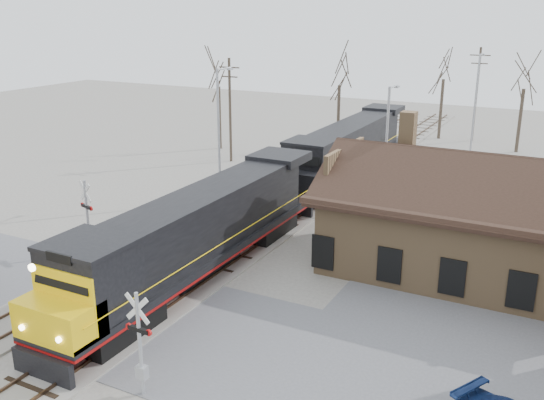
{
  "coord_description": "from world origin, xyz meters",
  "views": [
    {
      "loc": [
        16.43,
        -18.64,
        13.21
      ],
      "look_at": [
        2.03,
        9.0,
        3.31
      ],
      "focal_mm": 40.0,
      "sensor_mm": 36.0,
      "label": 1
    }
  ],
  "objects": [
    {
      "name": "ground",
      "position": [
        0.0,
        0.0,
        0.0
      ],
      "size": [
        140.0,
        140.0,
        0.0
      ],
      "primitive_type": "plane",
      "color": "#A09B91",
      "rests_on": "ground"
    },
    {
      "name": "road",
      "position": [
        0.0,
        0.0,
        0.01
      ],
      "size": [
        60.0,
        9.0,
        0.03
      ],
      "primitive_type": "cube",
      "color": "#5C5C61",
      "rests_on": "ground"
    },
    {
      "name": "track_main",
      "position": [
        0.0,
        15.0,
        0.07
      ],
      "size": [
        3.4,
        90.0,
        0.24
      ],
      "color": "#A09B91",
      "rests_on": "ground"
    },
    {
      "name": "track_siding",
      "position": [
        -4.5,
        15.0,
        0.07
      ],
      "size": [
        3.4,
        90.0,
        0.24
      ],
      "color": "#A09B91",
      "rests_on": "ground"
    },
    {
      "name": "depot",
      "position": [
        11.99,
        12.0,
        2.41
      ],
      "size": [
        15.2,
        9.31,
        7.9
      ],
      "color": "olive",
      "rests_on": "ground"
    },
    {
      "name": "locomotive_lead",
      "position": [
        0.0,
        4.42,
        2.44
      ],
      "size": [
        3.12,
        20.91,
        4.64
      ],
      "color": "black",
      "rests_on": "ground"
    },
    {
      "name": "locomotive_trailing",
      "position": [
        0.0,
        25.6,
        2.44
      ],
      "size": [
        3.12,
        20.91,
        4.39
      ],
      "color": "black",
      "rests_on": "ground"
    },
    {
      "name": "crossbuck_near",
      "position": [
        3.76,
        -4.3,
        1.89
      ],
      "size": [
        1.15,
        0.3,
        4.01
      ],
      "rotation": [
        0.0,
        0.0,
        -0.04
      ],
      "color": "#A5A8AD",
      "rests_on": "ground"
    },
    {
      "name": "crossbuck_far",
      "position": [
        -7.2,
        4.66,
        2.0
      ],
      "size": [
        1.19,
        0.45,
        4.3
      ],
      "rotation": [
        0.0,
        0.0,
        2.83
      ],
      "color": "#A5A8AD",
      "rests_on": "ground"
    },
    {
      "name": "streetlight_a",
      "position": [
        -6.01,
        16.57,
        5.21
      ],
      "size": [
        0.25,
        2.04,
        9.35
      ],
      "color": "#A5A8AD",
      "rests_on": "ground"
    },
    {
      "name": "streetlight_b",
      "position": [
        5.08,
        19.59,
        4.74
      ],
      "size": [
        0.25,
        2.04,
        8.43
      ],
      "color": "#A5A8AD",
      "rests_on": "ground"
    },
    {
      "name": "streetlight_c",
      "position": [
        7.62,
        37.4,
        5.27
      ],
      "size": [
        0.25,
        2.04,
        9.45
      ],
      "color": "#A5A8AD",
      "rests_on": "ground"
    },
    {
      "name": "utility_pole_a",
      "position": [
        -11.44,
        26.88,
        4.78
      ],
      "size": [
        2.0,
        0.24,
        9.12
      ],
      "color": "#382D23",
      "rests_on": "ground"
    },
    {
      "name": "utility_pole_b",
      "position": [
        6.27,
        45.95,
        4.98
      ],
      "size": [
        2.0,
        0.24,
        9.51
      ],
      "color": "#382D23",
      "rests_on": "ground"
    },
    {
      "name": "tree_a",
      "position": [
        -15.07,
        30.82,
        7.03
      ],
      "size": [
        4.03,
        4.03,
        9.88
      ],
      "color": "#382D23",
      "rests_on": "ground"
    },
    {
      "name": "tree_b",
      "position": [
        -4.91,
        36.32,
        7.15
      ],
      "size": [
        4.1,
        4.1,
        10.04
      ],
      "color": "#382D23",
      "rests_on": "ground"
    },
    {
      "name": "tree_c",
      "position": [
        2.91,
        45.63,
        7.21
      ],
      "size": [
        4.14,
        4.14,
        10.13
      ],
      "color": "#382D23",
      "rests_on": "ground"
    },
    {
      "name": "tree_d",
      "position": [
        10.99,
        42.71,
        6.99
      ],
      "size": [
        4.01,
        4.01,
        9.83
      ],
      "color": "#382D23",
      "rests_on": "ground"
    }
  ]
}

